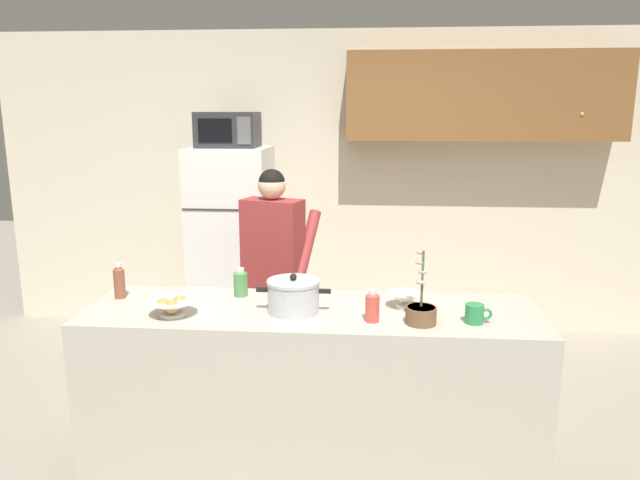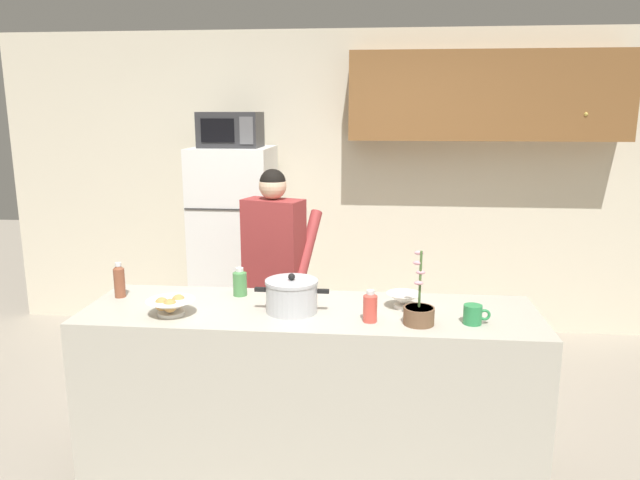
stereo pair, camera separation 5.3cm
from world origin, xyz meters
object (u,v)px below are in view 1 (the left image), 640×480
object	(u,v)px
empty_bowl	(405,299)
potted_orchid	(421,312)
coffee_mug	(475,314)
person_near_pot	(274,257)
bottle_mid_counter	(372,306)
cooking_pot	(293,296)
bottle_far_corner	(241,282)
bread_bowl	(172,306)
refrigerator	(232,246)
bottle_near_edge	(119,281)
microwave	(228,130)

from	to	relation	value
empty_bowl	potted_orchid	bearing A→B (deg)	-75.11
coffee_mug	empty_bowl	bearing A→B (deg)	147.53
person_near_pot	bottle_mid_counter	bearing A→B (deg)	-58.34
cooking_pot	bottle_far_corner	world-z (taller)	cooking_pot
coffee_mug	bread_bowl	bearing A→B (deg)	-179.13
refrigerator	potted_orchid	xyz separation A→B (m)	(1.40, -2.02, 0.16)
refrigerator	bottle_near_edge	xyz separation A→B (m)	(-0.23, -1.74, 0.20)
empty_bowl	potted_orchid	xyz separation A→B (m)	(0.06, -0.24, 0.01)
refrigerator	empty_bowl	distance (m)	2.23
coffee_mug	empty_bowl	world-z (taller)	coffee_mug
cooking_pot	coffee_mug	distance (m)	0.91
empty_bowl	bottle_far_corner	bearing A→B (deg)	171.89
bottle_near_edge	potted_orchid	world-z (taller)	potted_orchid
microwave	bottle_far_corner	xyz separation A→B (m)	(0.43, -1.63, -0.78)
empty_bowl	coffee_mug	bearing A→B (deg)	-32.47
empty_bowl	bottle_far_corner	distance (m)	0.91
person_near_pot	bottle_mid_counter	world-z (taller)	person_near_pot
refrigerator	bottle_far_corner	size ratio (longest dim) A/B	10.27
person_near_pot	potted_orchid	bearing A→B (deg)	-50.42
bottle_far_corner	potted_orchid	xyz separation A→B (m)	(0.97, -0.37, -0.02)
bottle_far_corner	potted_orchid	world-z (taller)	potted_orchid
refrigerator	person_near_pot	xyz separation A→B (m)	(0.50, -0.93, 0.14)
coffee_mug	bottle_near_edge	size ratio (longest dim) A/B	0.67
person_near_pot	empty_bowl	size ratio (longest dim) A/B	8.53
empty_bowl	cooking_pot	bearing A→B (deg)	-168.66
person_near_pot	bottle_far_corner	distance (m)	0.72
microwave	empty_bowl	world-z (taller)	microwave
person_near_pot	coffee_mug	xyz separation A→B (m)	(1.16, -1.05, 0.00)
coffee_mug	bottle_far_corner	world-z (taller)	bottle_far_corner
person_near_pot	bread_bowl	size ratio (longest dim) A/B	6.33
refrigerator	person_near_pot	size ratio (longest dim) A/B	1.05
microwave	bottle_mid_counter	world-z (taller)	microwave
bread_bowl	potted_orchid	xyz separation A→B (m)	(1.24, -0.01, 0.01)
bread_bowl	bottle_mid_counter	bearing A→B (deg)	0.35
cooking_pot	person_near_pot	bearing A→B (deg)	104.96
refrigerator	bottle_far_corner	xyz separation A→B (m)	(0.43, -1.65, 0.18)
bread_bowl	bottle_mid_counter	distance (m)	1.00
bread_bowl	potted_orchid	bearing A→B (deg)	-0.32
refrigerator	bread_bowl	bearing A→B (deg)	-85.52
microwave	cooking_pot	bearing A→B (deg)	-67.95
coffee_mug	bottle_near_edge	xyz separation A→B (m)	(-1.89, 0.24, 0.05)
person_near_pot	bottle_near_edge	world-z (taller)	person_near_pot
microwave	coffee_mug	bearing A→B (deg)	-49.80
microwave	bottle_far_corner	world-z (taller)	microwave
empty_bowl	bottle_far_corner	world-z (taller)	bottle_far_corner
bread_bowl	bottle_mid_counter	xyz separation A→B (m)	(1.00, 0.01, 0.03)
empty_bowl	bottle_near_edge	distance (m)	1.56
microwave	bottle_near_edge	bearing A→B (deg)	-97.48
person_near_pot	empty_bowl	world-z (taller)	person_near_pot
microwave	cooking_pot	distance (m)	2.16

